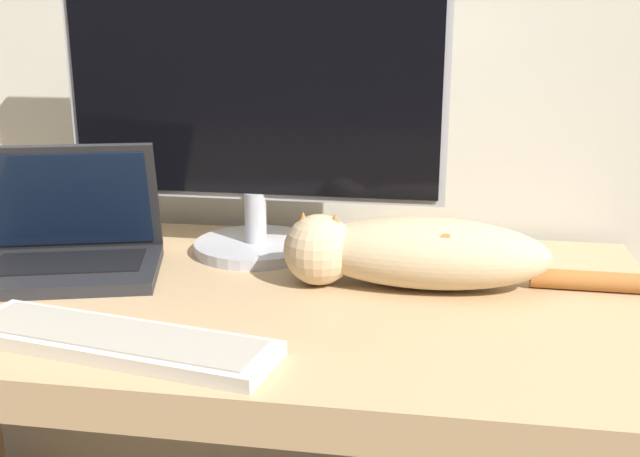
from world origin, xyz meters
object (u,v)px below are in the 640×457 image
(laptop, at_px, (69,247))
(external_keyboard, at_px, (117,341))
(monitor, at_px, (253,105))
(cat, at_px, (412,251))

(laptop, distance_m, external_keyboard, 0.35)
(monitor, distance_m, laptop, 0.40)
(laptop, distance_m, cat, 0.58)
(external_keyboard, distance_m, cat, 0.48)
(cat, bearing_deg, external_keyboard, -139.75)
(laptop, bearing_deg, monitor, 14.44)
(laptop, relative_size, external_keyboard, 0.77)
(external_keyboard, xyz_separation_m, cat, (0.37, 0.31, 0.05))
(external_keyboard, height_order, cat, cat)
(monitor, bearing_deg, laptop, -149.37)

